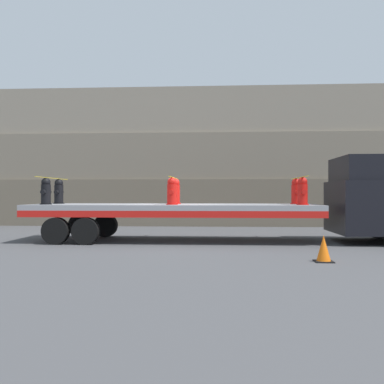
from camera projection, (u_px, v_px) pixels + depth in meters
name	position (u px, v px, depth m)	size (l,w,h in m)	color
ground_plane	(174.00, 241.00, 13.75)	(120.00, 120.00, 0.00)	#474749
rock_cliff	(189.00, 158.00, 21.42)	(60.00, 3.30, 6.59)	#665B4C
truck_cab	(379.00, 199.00, 13.37)	(2.66, 2.67, 2.67)	black
flatbed_trailer	(159.00, 211.00, 13.78)	(9.18, 2.59, 1.18)	gray
fire_hydrant_black_near_0	(46.00, 192.00, 13.45)	(0.37, 0.58, 0.84)	black
fire_hydrant_black_far_0	(59.00, 192.00, 14.54)	(0.37, 0.58, 0.84)	black
fire_hydrant_red_near_1	(172.00, 192.00, 13.21)	(0.37, 0.58, 0.84)	red
fire_hydrant_red_far_1	(175.00, 192.00, 14.30)	(0.37, 0.58, 0.84)	red
fire_hydrant_red_near_2	(303.00, 191.00, 12.97)	(0.37, 0.58, 0.84)	red
fire_hydrant_red_far_2	(296.00, 192.00, 14.07)	(0.37, 0.58, 0.84)	red
cargo_strap_rear	(53.00, 178.00, 14.00)	(0.05, 2.69, 0.01)	yellow
cargo_strap_middle	(174.00, 178.00, 13.76)	(0.05, 2.69, 0.01)	yellow
cargo_strap_front	(299.00, 178.00, 13.52)	(0.05, 2.69, 0.01)	yellow
traffic_cone	(324.00, 249.00, 9.52)	(0.40, 0.40, 0.59)	black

